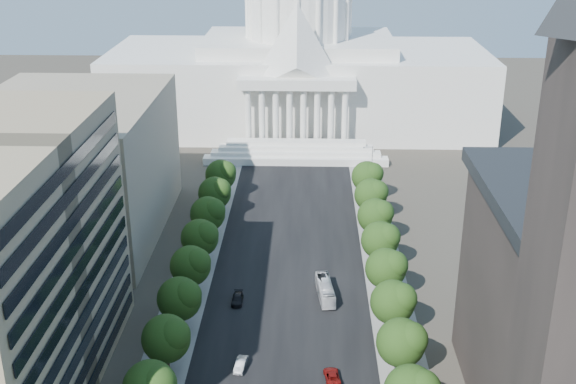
# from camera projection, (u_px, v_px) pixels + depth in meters

# --- Properties ---
(road_asphalt) EXTENTS (30.00, 260.00, 0.01)m
(road_asphalt) POSITION_uv_depth(u_px,v_px,m) (290.00, 253.00, 151.61)
(road_asphalt) COLOR black
(road_asphalt) RESTS_ON ground
(sidewalk_left) EXTENTS (8.00, 260.00, 0.02)m
(sidewalk_left) POSITION_uv_depth(u_px,v_px,m) (200.00, 252.00, 152.13)
(sidewalk_left) COLOR gray
(sidewalk_left) RESTS_ON ground
(sidewalk_right) EXTENTS (8.00, 260.00, 0.02)m
(sidewalk_right) POSITION_uv_depth(u_px,v_px,m) (381.00, 254.00, 151.08)
(sidewalk_right) COLOR gray
(sidewalk_right) RESTS_ON ground
(capitol) EXTENTS (120.00, 56.00, 73.00)m
(capitol) POSITION_uv_depth(u_px,v_px,m) (298.00, 65.00, 232.22)
(capitol) COLOR white
(capitol) RESTS_ON ground
(office_block_left_far) EXTENTS (38.00, 52.00, 30.00)m
(office_block_left_far) POSITION_uv_depth(u_px,v_px,m) (71.00, 168.00, 156.64)
(office_block_left_far) COLOR gray
(office_block_left_far) RESTS_ON ground
(tree_l_d) EXTENTS (7.79, 7.60, 9.97)m
(tree_l_d) POSITION_uv_depth(u_px,v_px,m) (168.00, 338.00, 110.54)
(tree_l_d) COLOR #33261C
(tree_l_d) RESTS_ON ground
(tree_l_e) EXTENTS (7.79, 7.60, 9.97)m
(tree_l_e) POSITION_uv_depth(u_px,v_px,m) (181.00, 298.00, 121.68)
(tree_l_e) COLOR #33261C
(tree_l_e) RESTS_ON ground
(tree_l_f) EXTENTS (7.79, 7.60, 9.97)m
(tree_l_f) POSITION_uv_depth(u_px,v_px,m) (192.00, 265.00, 132.81)
(tree_l_f) COLOR #33261C
(tree_l_f) RESTS_ON ground
(tree_l_g) EXTENTS (7.79, 7.60, 9.97)m
(tree_l_g) POSITION_uv_depth(u_px,v_px,m) (201.00, 237.00, 143.95)
(tree_l_g) COLOR #33261C
(tree_l_g) RESTS_ON ground
(tree_l_h) EXTENTS (7.79, 7.60, 9.97)m
(tree_l_h) POSITION_uv_depth(u_px,v_px,m) (209.00, 213.00, 155.08)
(tree_l_h) COLOR #33261C
(tree_l_h) RESTS_ON ground
(tree_l_i) EXTENTS (7.79, 7.60, 9.97)m
(tree_l_i) POSITION_uv_depth(u_px,v_px,m) (216.00, 192.00, 166.22)
(tree_l_i) COLOR #33261C
(tree_l_i) RESTS_ON ground
(tree_l_j) EXTENTS (7.79, 7.60, 9.97)m
(tree_l_j) POSITION_uv_depth(u_px,v_px,m) (222.00, 174.00, 177.35)
(tree_l_j) COLOR #33261C
(tree_l_j) RESTS_ON ground
(tree_r_d) EXTENTS (7.79, 7.60, 9.97)m
(tree_r_d) POSITION_uv_depth(u_px,v_px,m) (403.00, 342.00, 109.55)
(tree_r_d) COLOR #33261C
(tree_r_d) RESTS_ON ground
(tree_r_e) EXTENTS (7.79, 7.60, 9.97)m
(tree_r_e) POSITION_uv_depth(u_px,v_px,m) (395.00, 301.00, 120.68)
(tree_r_e) COLOR #33261C
(tree_r_e) RESTS_ON ground
(tree_r_f) EXTENTS (7.79, 7.60, 9.97)m
(tree_r_f) POSITION_uv_depth(u_px,v_px,m) (388.00, 268.00, 131.82)
(tree_r_f) COLOR #33261C
(tree_r_f) RESTS_ON ground
(tree_r_g) EXTENTS (7.79, 7.60, 9.97)m
(tree_r_g) POSITION_uv_depth(u_px,v_px,m) (382.00, 239.00, 142.95)
(tree_r_g) COLOR #33261C
(tree_r_g) RESTS_ON ground
(tree_r_h) EXTENTS (7.79, 7.60, 9.97)m
(tree_r_h) POSITION_uv_depth(u_px,v_px,m) (377.00, 215.00, 154.09)
(tree_r_h) COLOR #33261C
(tree_r_h) RESTS_ON ground
(tree_r_i) EXTENTS (7.79, 7.60, 9.97)m
(tree_r_i) POSITION_uv_depth(u_px,v_px,m) (372.00, 194.00, 165.22)
(tree_r_i) COLOR #33261C
(tree_r_i) RESTS_ON ground
(tree_r_j) EXTENTS (7.79, 7.60, 9.97)m
(tree_r_j) POSITION_uv_depth(u_px,v_px,m) (368.00, 176.00, 176.36)
(tree_r_j) COLOR #33261C
(tree_r_j) RESTS_ON ground
(streetlight_c) EXTENTS (2.61, 0.44, 9.00)m
(streetlight_c) POSITION_uv_depth(u_px,v_px,m) (404.00, 304.00, 121.05)
(streetlight_c) COLOR gray
(streetlight_c) RESTS_ON ground
(streetlight_d) EXTENTS (2.61, 0.44, 9.00)m
(streetlight_d) POSITION_uv_depth(u_px,v_px,m) (389.00, 240.00, 144.25)
(streetlight_d) COLOR gray
(streetlight_d) RESTS_ON ground
(streetlight_e) EXTENTS (2.61, 0.44, 9.00)m
(streetlight_e) POSITION_uv_depth(u_px,v_px,m) (378.00, 193.00, 167.45)
(streetlight_e) COLOR gray
(streetlight_e) RESTS_ON ground
(streetlight_f) EXTENTS (2.61, 0.44, 9.00)m
(streetlight_f) POSITION_uv_depth(u_px,v_px,m) (370.00, 158.00, 190.65)
(streetlight_f) COLOR gray
(streetlight_f) RESTS_ON ground
(car_silver) EXTENTS (2.08, 4.54, 1.44)m
(car_silver) POSITION_uv_depth(u_px,v_px,m) (241.00, 365.00, 113.73)
(car_silver) COLOR #AAACB1
(car_silver) RESTS_ON ground
(car_red) EXTENTS (2.85, 5.13, 1.36)m
(car_red) POSITION_uv_depth(u_px,v_px,m) (332.00, 376.00, 111.02)
(car_red) COLOR maroon
(car_red) RESTS_ON ground
(car_dark_b) EXTENTS (2.03, 4.86, 1.40)m
(car_dark_b) POSITION_uv_depth(u_px,v_px,m) (237.00, 299.00, 132.60)
(car_dark_b) COLOR black
(car_dark_b) RESTS_ON ground
(city_bus) EXTENTS (3.75, 10.92, 2.98)m
(city_bus) POSITION_uv_depth(u_px,v_px,m) (325.00, 290.00, 134.18)
(city_bus) COLOR silver
(city_bus) RESTS_ON ground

